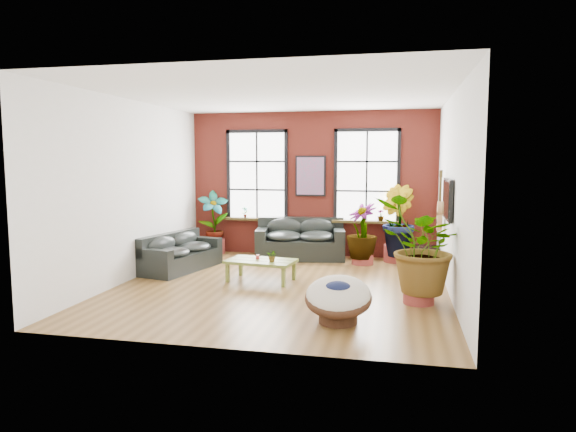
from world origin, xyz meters
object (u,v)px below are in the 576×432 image
papasan_chair (338,298)px  coffee_table (261,262)px  sofa_back (300,240)px  sofa_left (179,253)px

papasan_chair → coffee_table: bearing=126.4°
sofa_back → sofa_left: 2.92m
sofa_left → papasan_chair: 4.73m
sofa_back → coffee_table: size_ratio=1.60×
sofa_left → coffee_table: size_ratio=1.52×
sofa_back → papasan_chair: bearing=-82.2°
sofa_left → coffee_table: (1.98, -0.64, 0.02)m
sofa_back → papasan_chair: 4.93m
sofa_left → papasan_chair: sofa_left is taller
sofa_back → coffee_table: (-0.31, -2.46, -0.06)m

